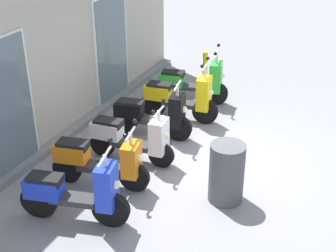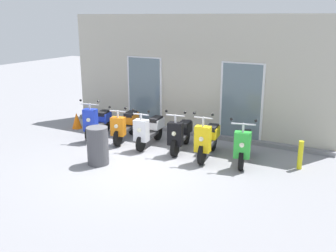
{
  "view_description": "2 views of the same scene",
  "coord_description": "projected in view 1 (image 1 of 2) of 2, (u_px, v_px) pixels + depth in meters",
  "views": [
    {
      "loc": [
        -6.75,
        -2.24,
        4.39
      ],
      "look_at": [
        -0.16,
        0.78,
        0.64
      ],
      "focal_mm": 51.59,
      "sensor_mm": 36.0,
      "label": 1
    },
    {
      "loc": [
        4.9,
        -7.6,
        3.54
      ],
      "look_at": [
        0.28,
        0.98,
        0.76
      ],
      "focal_mm": 41.28,
      "sensor_mm": 36.0,
      "label": 2
    }
  ],
  "objects": [
    {
      "name": "scooter_orange",
      "position": [
        100.0,
        160.0,
        7.49
      ],
      "size": [
        0.66,
        1.59,
        1.13
      ],
      "color": "black",
      "rests_on": "ground_plane"
    },
    {
      "name": "ground_plane",
      "position": [
        213.0,
        164.0,
        8.29
      ],
      "size": [
        40.0,
        40.0,
        0.0
      ],
      "primitive_type": "plane",
      "color": "gray"
    },
    {
      "name": "trash_bin",
      "position": [
        227.0,
        173.0,
        7.17
      ],
      "size": [
        0.53,
        0.53,
        0.94
      ],
      "primitive_type": "cylinder",
      "color": "#4C4C51",
      "rests_on": "ground_plane"
    },
    {
      "name": "scooter_green",
      "position": [
        193.0,
        82.0,
        10.37
      ],
      "size": [
        0.72,
        1.56,
        1.26
      ],
      "color": "black",
      "rests_on": "ground_plane"
    },
    {
      "name": "scooter_black",
      "position": [
        153.0,
        115.0,
        8.95
      ],
      "size": [
        0.63,
        1.55,
        1.22
      ],
      "color": "black",
      "rests_on": "ground_plane"
    },
    {
      "name": "curb_bollard",
      "position": [
        205.0,
        66.0,
        11.58
      ],
      "size": [
        0.12,
        0.12,
        0.7
      ],
      "primitive_type": "cylinder",
      "color": "yellow",
      "rests_on": "ground_plane"
    },
    {
      "name": "scooter_white",
      "position": [
        132.0,
        137.0,
        8.16
      ],
      "size": [
        0.53,
        1.55,
        1.16
      ],
      "color": "black",
      "rests_on": "ground_plane"
    },
    {
      "name": "scooter_yellow",
      "position": [
        181.0,
        97.0,
        9.57
      ],
      "size": [
        0.56,
        1.6,
        1.31
      ],
      "color": "black",
      "rests_on": "ground_plane"
    },
    {
      "name": "scooter_blue",
      "position": [
        76.0,
        193.0,
        6.7
      ],
      "size": [
        0.72,
        1.59,
        1.26
      ],
      "color": "black",
      "rests_on": "ground_plane"
    },
    {
      "name": "storefront_facade",
      "position": [
        56.0,
        43.0,
        8.63
      ],
      "size": [
        8.54,
        0.5,
        3.6
      ],
      "color": "#B2AD9E",
      "rests_on": "ground_plane"
    }
  ]
}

